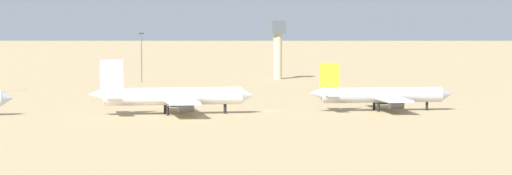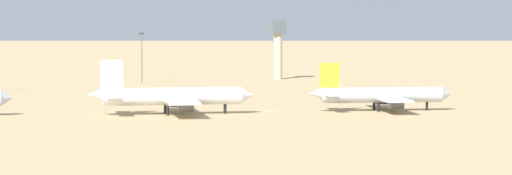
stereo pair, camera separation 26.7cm
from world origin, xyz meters
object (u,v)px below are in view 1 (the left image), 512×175
Objects in this scene: parked_jet_yellow_3 at (380,95)px; control_tower at (278,44)px; light_pole_west at (142,54)px; parked_jet_white_2 at (171,96)px.

control_tower is at bearing 91.45° from parked_jet_yellow_3.
control_tower is 1.23× the size of light_pole_west.
parked_jet_yellow_3 is 142.42m from light_pole_west.
control_tower is at bearing 11.88° from light_pole_west.
parked_jet_yellow_3 is at bearing -70.36° from light_pole_west.
control_tower is 53.19m from light_pole_west.
parked_jet_white_2 is 1.10× the size of parked_jet_yellow_3.
control_tower is (58.52, 145.04, 8.68)m from parked_jet_white_2.
parked_jet_yellow_3 is at bearing 0.79° from parked_jet_white_2.
light_pole_west is (-47.82, 134.02, 6.00)m from parked_jet_yellow_3.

